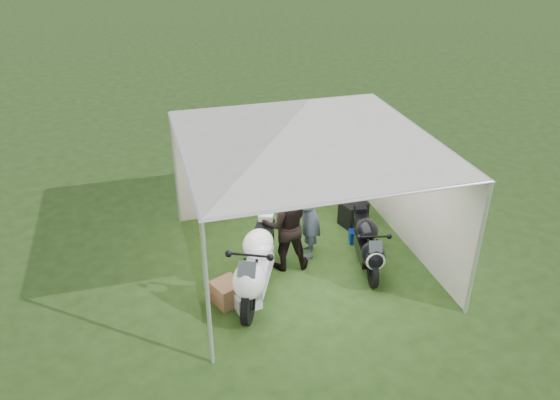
# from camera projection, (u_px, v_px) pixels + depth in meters

# --- Properties ---
(ground) EXTENTS (80.00, 80.00, 0.00)m
(ground) POSITION_uv_depth(u_px,v_px,m) (305.00, 261.00, 9.80)
(ground) COLOR #213B13
(ground) RESTS_ON ground
(canopy_tent) EXTENTS (5.66, 5.66, 3.00)m
(canopy_tent) POSITION_uv_depth(u_px,v_px,m) (308.00, 125.00, 8.59)
(canopy_tent) COLOR silver
(canopy_tent) RESTS_ON ground
(motorcycle_white) EXTENTS (1.18, 2.09, 1.10)m
(motorcycle_white) POSITION_uv_depth(u_px,v_px,m) (256.00, 263.00, 8.68)
(motorcycle_white) COLOR black
(motorcycle_white) RESTS_ON ground
(motorcycle_black) EXTENTS (0.64, 1.76, 0.88)m
(motorcycle_black) POSITION_uv_depth(u_px,v_px,m) (368.00, 243.00, 9.41)
(motorcycle_black) COLOR black
(motorcycle_black) RESTS_ON ground
(paddock_stand) EXTENTS (0.36, 0.27, 0.24)m
(paddock_stand) POSITION_uv_depth(u_px,v_px,m) (358.00, 236.00, 10.29)
(paddock_stand) COLOR #0B30C0
(paddock_stand) RESTS_ON ground
(person_dark_jacket) EXTENTS (0.89, 0.73, 1.69)m
(person_dark_jacket) POSITION_uv_depth(u_px,v_px,m) (286.00, 224.00, 9.28)
(person_dark_jacket) COLOR black
(person_dark_jacket) RESTS_ON ground
(person_blue_jacket) EXTENTS (0.56, 0.70, 1.68)m
(person_blue_jacket) POSITION_uv_depth(u_px,v_px,m) (310.00, 214.00, 9.61)
(person_blue_jacket) COLOR slate
(person_blue_jacket) RESTS_ON ground
(equipment_box) EXTENTS (0.58, 0.52, 0.48)m
(equipment_box) POSITION_uv_depth(u_px,v_px,m) (353.00, 214.00, 10.81)
(equipment_box) COLOR black
(equipment_box) RESTS_ON ground
(crate_0) EXTENTS (0.46, 0.39, 0.27)m
(crate_0) POSITION_uv_depth(u_px,v_px,m) (247.00, 300.00, 8.63)
(crate_0) COLOR silver
(crate_0) RESTS_ON ground
(crate_1) EXTENTS (0.56, 0.56, 0.38)m
(crate_1) POSITION_uv_depth(u_px,v_px,m) (227.00, 292.00, 8.70)
(crate_1) COLOR #906443
(crate_1) RESTS_ON ground
(crate_2) EXTENTS (0.40, 0.36, 0.24)m
(crate_2) POSITION_uv_depth(u_px,v_px,m) (231.00, 294.00, 8.78)
(crate_2) COLOR silver
(crate_2) RESTS_ON ground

